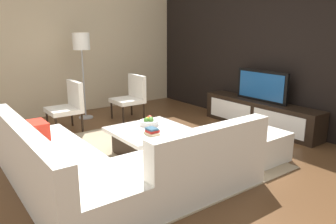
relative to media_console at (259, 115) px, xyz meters
The scene contains 14 objects.
ground_plane 2.41m from the media_console, 90.00° to the right, with size 14.00×14.00×0.00m, color brown.
feature_wall_back 1.19m from the media_console, 90.00° to the left, with size 6.40×0.12×2.80m, color black.
side_wall_left 4.05m from the media_console, 145.54° to the right, with size 0.12×5.20×2.80m, color #C6B28E.
area_rug 2.41m from the media_console, 92.39° to the right, with size 3.10×2.78×0.01m, color tan.
media_console is the anchor object (origin of this frame).
television 0.52m from the media_console, 90.00° to the left, with size 1.04×0.06×0.55m.
sectional_couch 3.30m from the media_console, 80.81° to the right, with size 2.46×2.40×0.80m.
coffee_table 2.30m from the media_console, 92.49° to the right, with size 0.99×1.02×0.38m.
accent_chair_near 3.40m from the media_console, 124.40° to the right, with size 0.56×0.53×0.87m.
floor_lamp 3.58m from the media_console, 138.46° to the right, with size 0.33×0.33×1.68m.
ottoman 1.52m from the media_console, 53.48° to the right, with size 0.70×0.70×0.40m, color white.
fruit_bowl 2.22m from the media_console, 97.29° to the right, with size 0.28×0.28×0.13m.
accent_chair_far 2.47m from the media_console, 141.76° to the right, with size 0.55×0.54×0.87m.
book_stack 2.43m from the media_console, 87.09° to the right, with size 0.21×0.15×0.09m.
Camera 1 is at (3.59, -2.33, 1.76)m, focal length 35.02 mm.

